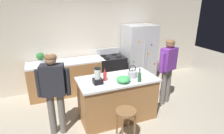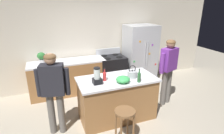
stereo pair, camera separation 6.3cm
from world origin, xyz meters
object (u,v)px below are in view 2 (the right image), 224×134
at_px(person_by_island_left, 53,87).
at_px(blender_appliance, 97,77).
at_px(mixing_bowl, 123,79).
at_px(refrigerator, 140,55).
at_px(kitchen_island, 117,98).
at_px(stove_range, 112,71).
at_px(bottle_soda, 105,76).
at_px(person_by_sink_right, 168,66).
at_px(potted_plant, 41,57).
at_px(bottle_olive_oil, 139,77).
at_px(bar_stool, 125,118).
at_px(tea_kettle, 132,74).

distance_m(person_by_island_left, blender_appliance, 0.81).
relative_size(person_by_island_left, mixing_bowl, 5.74).
distance_m(blender_appliance, mixing_bowl, 0.51).
bearing_deg(refrigerator, kitchen_island, -132.30).
distance_m(kitchen_island, stove_range, 1.59).
bearing_deg(bottle_soda, refrigerator, 42.56).
bearing_deg(bottle_soda, stove_range, 64.47).
bearing_deg(refrigerator, blender_appliance, -138.97).
height_order(person_by_sink_right, potted_plant, person_by_sink_right).
bearing_deg(refrigerator, bottle_olive_oil, -119.76).
xyz_separation_m(person_by_island_left, mixing_bowl, (1.29, -0.18, 0.02)).
xyz_separation_m(person_by_sink_right, bar_stool, (-1.52, -0.89, -0.46)).
relative_size(bottle_olive_oil, tea_kettle, 1.00).
bearing_deg(person_by_sink_right, person_by_island_left, -176.55).
height_order(person_by_sink_right, mixing_bowl, person_by_sink_right).
bearing_deg(blender_appliance, bottle_soda, 23.12).
bearing_deg(mixing_bowl, bar_stool, -110.32).
distance_m(stove_range, mixing_bowl, 1.86).
bearing_deg(mixing_bowl, person_by_island_left, 172.12).
height_order(blender_appliance, mixing_bowl, blender_appliance).
xyz_separation_m(blender_appliance, mixing_bowl, (0.48, -0.14, -0.07)).
bearing_deg(kitchen_island, person_by_island_left, -178.29).
height_order(bottle_olive_oil, tea_kettle, bottle_olive_oil).
bearing_deg(refrigerator, person_by_sink_right, -90.66).
relative_size(kitchen_island, mixing_bowl, 5.85).
height_order(person_by_island_left, tea_kettle, person_by_island_left).
xyz_separation_m(refrigerator, blender_appliance, (-1.82, -1.58, 0.17)).
xyz_separation_m(blender_appliance, bottle_olive_oil, (0.78, -0.23, -0.04)).
height_order(bar_stool, bottle_soda, bottle_soda).
distance_m(refrigerator, potted_plant, 2.79).
bearing_deg(bottle_soda, bar_stool, -82.63).
relative_size(kitchen_island, refrigerator, 0.91).
bearing_deg(stove_range, kitchen_island, -106.70).
xyz_separation_m(blender_appliance, bottle_soda, (0.18, 0.08, -0.04)).
bearing_deg(bottle_olive_oil, kitchen_island, 136.69).
bearing_deg(kitchen_island, mixing_bowl, -81.87).
distance_m(potted_plant, tea_kettle, 2.36).
distance_m(person_by_sink_right, bottle_olive_oil, 1.11).
relative_size(bar_stool, bottle_olive_oil, 2.41).
xyz_separation_m(blender_appliance, tea_kettle, (0.76, 0.02, -0.06)).
bearing_deg(person_by_island_left, potted_plant, 95.84).
distance_m(blender_appliance, tea_kettle, 0.76).
bearing_deg(refrigerator, bottle_soda, -137.44).
distance_m(bar_stool, bottle_olive_oil, 0.85).
height_order(stove_range, blender_appliance, blender_appliance).
relative_size(bottle_olive_oil, mixing_bowl, 1.00).
height_order(kitchen_island, bar_stool, kitchen_island).
relative_size(kitchen_island, tea_kettle, 5.88).
distance_m(refrigerator, stove_range, 1.00).
bearing_deg(bar_stool, bottle_soda, 97.37).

